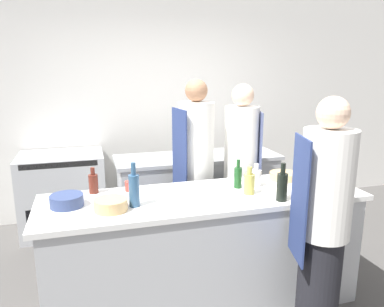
% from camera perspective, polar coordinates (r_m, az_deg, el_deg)
% --- Properties ---
extents(ground_plane, '(16.00, 16.00, 0.00)m').
position_cam_1_polar(ground_plane, '(3.33, 1.79, -21.45)').
color(ground_plane, '#4C4947').
extents(wall_back, '(8.00, 0.06, 2.80)m').
position_cam_1_polar(wall_back, '(4.83, -5.90, 7.35)').
color(wall_back, silver).
rests_on(wall_back, ground_plane).
extents(prep_counter, '(2.50, 0.74, 0.92)m').
position_cam_1_polar(prep_counter, '(3.09, 1.86, -14.39)').
color(prep_counter, '#B7BABC').
rests_on(prep_counter, ground_plane).
extents(pass_counter, '(1.81, 0.61, 0.92)m').
position_cam_1_polar(pass_counter, '(4.27, 0.87, -6.33)').
color(pass_counter, '#B7BABC').
rests_on(pass_counter, ground_plane).
extents(oven_range, '(0.92, 0.67, 0.92)m').
position_cam_1_polar(oven_range, '(4.58, -19.00, -5.73)').
color(oven_range, '#B7BABC').
rests_on(oven_range, ground_plane).
extents(chef_at_prep_near, '(0.39, 0.37, 1.71)m').
position_cam_1_polar(chef_at_prep_near, '(2.67, 19.32, -10.27)').
color(chef_at_prep_near, black).
rests_on(chef_at_prep_near, ground_plane).
extents(chef_at_stove, '(0.37, 0.36, 1.73)m').
position_cam_1_polar(chef_at_stove, '(3.69, 7.45, -2.84)').
color(chef_at_stove, black).
rests_on(chef_at_stove, ground_plane).
extents(chef_at_pass_far, '(0.36, 0.35, 1.78)m').
position_cam_1_polar(chef_at_pass_far, '(3.54, 0.58, -3.05)').
color(chef_at_pass_far, black).
rests_on(chef_at_pass_far, ground_plane).
extents(bottle_olive_oil, '(0.08, 0.08, 0.29)m').
position_cam_1_polar(bottle_olive_oil, '(2.83, 13.57, -4.82)').
color(bottle_olive_oil, black).
rests_on(bottle_olive_oil, prep_counter).
extents(bottle_vinegar, '(0.08, 0.08, 0.32)m').
position_cam_1_polar(bottle_vinegar, '(2.67, -8.82, -5.39)').
color(bottle_vinegar, '#2D5175').
rests_on(bottle_vinegar, prep_counter).
extents(bottle_wine, '(0.09, 0.09, 0.19)m').
position_cam_1_polar(bottle_wine, '(3.13, 9.70, -3.59)').
color(bottle_wine, silver).
rests_on(bottle_wine, prep_counter).
extents(bottle_cooking_oil, '(0.07, 0.07, 0.21)m').
position_cam_1_polar(bottle_cooking_oil, '(3.02, -14.80, -4.36)').
color(bottle_cooking_oil, '#5B2319').
rests_on(bottle_cooking_oil, prep_counter).
extents(bottle_sauce, '(0.08, 0.08, 0.22)m').
position_cam_1_polar(bottle_sauce, '(2.93, 8.72, -4.50)').
color(bottle_sauce, '#B2A84C').
rests_on(bottle_sauce, prep_counter).
extents(bottle_water, '(0.06, 0.06, 0.24)m').
position_cam_1_polar(bottle_water, '(3.07, 7.02, -3.52)').
color(bottle_water, '#19471E').
rests_on(bottle_water, prep_counter).
extents(bowl_mixing_large, '(0.24, 0.24, 0.06)m').
position_cam_1_polar(bowl_mixing_large, '(3.37, 13.73, -3.35)').
color(bowl_mixing_large, tan).
rests_on(bowl_mixing_large, prep_counter).
extents(bowl_prep_small, '(0.23, 0.23, 0.08)m').
position_cam_1_polar(bowl_prep_small, '(2.81, -18.55, -6.82)').
color(bowl_prep_small, navy).
rests_on(bowl_prep_small, prep_counter).
extents(bowl_ceramic_blue, '(0.23, 0.23, 0.08)m').
position_cam_1_polar(bowl_ceramic_blue, '(2.66, -12.26, -7.64)').
color(bowl_ceramic_blue, tan).
rests_on(bowl_ceramic_blue, prep_counter).
extents(cup, '(0.08, 0.08, 0.08)m').
position_cam_1_polar(cup, '(3.02, -9.45, -4.91)').
color(cup, '#B2382D').
rests_on(cup, prep_counter).
extents(stockpot, '(0.22, 0.22, 0.20)m').
position_cam_1_polar(stockpot, '(3.93, -1.32, 0.40)').
color(stockpot, '#B7BABC').
rests_on(stockpot, pass_counter).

